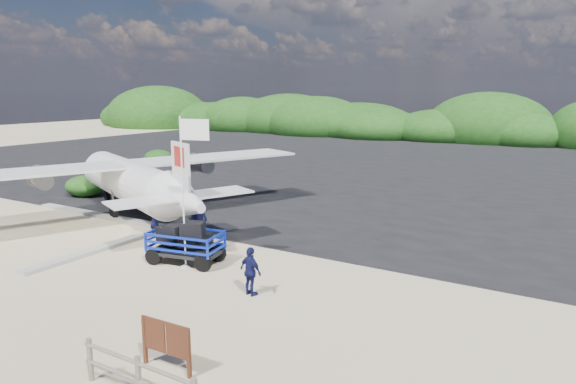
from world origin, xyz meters
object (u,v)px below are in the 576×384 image
Objects in this scene: flagpole at (186,267)px; crew_a at (155,220)px; aircraft_large at (550,200)px; crew_b at (198,222)px; baggage_cart at (186,263)px; signboard at (167,370)px; crew_c at (251,271)px.

flagpole is 3.55× the size of crew_a.
crew_a is at bearing 74.63° from aircraft_large.
crew_a is at bearing -6.45° from crew_b.
flagpole is 2.86× the size of crew_b.
flagpole is (0.29, -0.35, 0.00)m from baggage_cart.
aircraft_large reaches higher than flagpole.
crew_b reaches higher than baggage_cart.
crew_a is at bearing 140.80° from baggage_cart.
flagpole is at bearing 86.00° from aircraft_large.
signboard is 0.98× the size of crew_a.
baggage_cart is at bearing -4.33° from crew_c.
crew_b is 20.63m from aircraft_large.
baggage_cart is 21.76m from aircraft_large.
flagpole is 21.92m from aircraft_large.
flagpole reaches higher than crew_b.
flagpole is 0.30× the size of aircraft_large.
crew_a is at bearing -9.29° from crew_c.
crew_c is at bearing -14.40° from flagpole.
signboard is 0.96× the size of crew_c.
flagpole is at bearing -61.07° from baggage_cart.
signboard is 9.89m from crew_b.
crew_c is 0.09× the size of aircraft_large.
baggage_cart is 4.08m from crew_c.
aircraft_large reaches higher than crew_b.
aircraft_large is at bearing 62.09° from flagpole.
baggage_cart is at bearing 107.71° from crew_b.
signboard is (4.39, -5.46, 0.00)m from flagpole.
flagpole is 3.70m from crew_c.
crew_c reaches higher than crew_a.
aircraft_large is at bearing 74.86° from signboard.
crew_b is 6.00m from crew_c.
signboard is 11.23m from crew_a.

